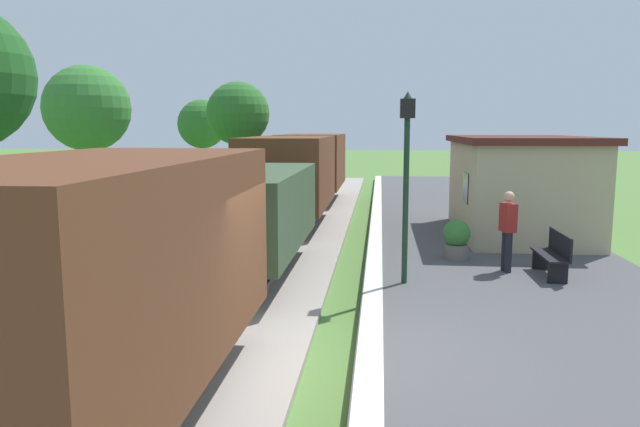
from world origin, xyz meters
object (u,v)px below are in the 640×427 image
(tree_field_left, at_px, (238,114))
(tree_trackside_far, at_px, (87,109))
(station_hut, at_px, (518,185))
(freight_train, at_px, (272,189))
(tree_field_distant, at_px, (202,124))
(lamp_post_near, at_px, (407,153))
(bench_near_hut, at_px, (554,254))
(person_waiting, at_px, (508,228))
(potted_planter, at_px, (456,239))

(tree_field_left, bearing_deg, tree_trackside_far, -119.16)
(station_hut, relative_size, tree_field_left, 1.08)
(freight_train, bearing_deg, tree_field_distant, 111.90)
(lamp_post_near, distance_m, tree_field_distant, 25.76)
(freight_train, distance_m, bench_near_hut, 7.36)
(person_waiting, xyz_separation_m, tree_field_distant, (-13.22, 22.11, 2.27))
(person_waiting, xyz_separation_m, tree_trackside_far, (-12.99, 7.69, 2.73))
(freight_train, distance_m, lamp_post_near, 5.59)
(tree_trackside_far, bearing_deg, station_hut, -12.19)
(freight_train, relative_size, lamp_post_near, 7.03)
(station_hut, distance_m, person_waiting, 4.80)
(station_hut, relative_size, person_waiting, 3.39)
(station_hut, distance_m, tree_field_distant, 22.75)
(station_hut, height_order, potted_planter, station_hut)
(potted_planter, distance_m, tree_trackside_far, 14.10)
(lamp_post_near, bearing_deg, person_waiting, 27.91)
(potted_planter, bearing_deg, station_hut, 58.50)
(station_hut, xyz_separation_m, tree_field_left, (-10.42, 9.85, 2.23))
(potted_planter, bearing_deg, person_waiting, -52.44)
(freight_train, bearing_deg, station_hut, 12.45)
(person_waiting, bearing_deg, tree_field_left, -71.06)
(tree_field_left, bearing_deg, freight_train, -72.33)
(lamp_post_near, bearing_deg, potted_planter, 61.09)
(station_hut, distance_m, potted_planter, 4.15)
(bench_near_hut, xyz_separation_m, lamp_post_near, (-3.06, -0.85, 2.08))
(freight_train, bearing_deg, lamp_post_near, -51.51)
(person_waiting, bearing_deg, tree_field_distant, -72.63)
(bench_near_hut, height_order, lamp_post_near, lamp_post_near)
(potted_planter, bearing_deg, bench_near_hut, -39.84)
(station_hut, bearing_deg, tree_trackside_far, 167.81)
(tree_field_left, bearing_deg, bench_near_hut, -55.72)
(freight_train, height_order, bench_near_hut, freight_train)
(tree_trackside_far, bearing_deg, potted_planter, -28.33)
(station_hut, height_order, tree_field_distant, tree_field_distant)
(lamp_post_near, height_order, tree_trackside_far, tree_trackside_far)
(person_waiting, xyz_separation_m, potted_planter, (-0.90, 1.17, -0.46))
(station_hut, distance_m, tree_trackside_far, 14.70)
(lamp_post_near, bearing_deg, tree_field_distant, 115.38)
(station_hut, distance_m, tree_field_left, 14.51)
(tree_trackside_far, bearing_deg, tree_field_distant, 90.93)
(tree_trackside_far, relative_size, tree_field_distant, 1.11)
(station_hut, relative_size, bench_near_hut, 3.87)
(freight_train, bearing_deg, potted_planter, -22.57)
(person_waiting, relative_size, potted_planter, 1.87)
(station_hut, height_order, person_waiting, station_hut)
(tree_trackside_far, height_order, tree_field_distant, tree_trackside_far)
(bench_near_hut, relative_size, potted_planter, 1.64)
(tree_field_left, bearing_deg, station_hut, -43.40)
(freight_train, xyz_separation_m, tree_trackside_far, (-7.40, 4.57, 2.30))
(station_hut, xyz_separation_m, lamp_post_near, (-3.40, -5.78, 1.15))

